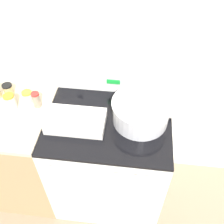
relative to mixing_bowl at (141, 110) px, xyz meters
The scene contains 11 objects.
kitchen_wall 0.46m from the mixing_bowl, 121.00° to the left, with size 8.00×0.05×2.50m.
stove_range 0.57m from the mixing_bowl, behind, with size 0.79×0.66×0.90m.
control_panel 0.33m from the mixing_bowl, 126.40° to the left, with size 0.79×0.07×0.17m.
side_counter 1.01m from the mixing_bowl, behind, with size 0.53×0.63×0.91m.
mixing_bowl is the anchor object (origin of this frame).
casserole_dish 0.40m from the mixing_bowl, 167.72° to the right, with size 0.36×0.21×0.06m.
ladle 0.20m from the mixing_bowl, 20.78° to the left, with size 0.07×0.32×0.07m.
spice_jar_red_cap 0.67m from the mixing_bowl, behind, with size 0.05×0.05×0.11m.
spice_jar_yellow_cap 0.75m from the mixing_bowl, behind, with size 0.06×0.06×0.09m.
spice_jar_orange_cap 0.83m from the mixing_bowl, behind, with size 0.07×0.07×0.11m.
spice_jar_black_cap 0.91m from the mixing_bowl, behind, with size 0.07×0.07×0.08m.
Camera 1 is at (0.15, -0.77, 2.13)m, focal length 42.00 mm.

